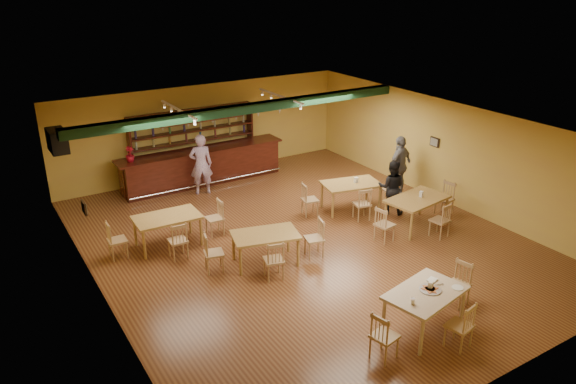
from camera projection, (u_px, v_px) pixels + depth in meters
floor at (303, 241)px, 14.01m from camera, size 12.00×12.00×0.00m
ceiling_beam at (248, 108)px, 15.13m from camera, size 10.00×0.30×0.25m
track_rail_left at (178, 110)px, 14.70m from camera, size 0.05×2.50×0.05m
track_rail_right at (280, 96)px, 16.26m from camera, size 0.05×2.50×0.05m
ac_unit at (58, 141)px, 14.09m from camera, size 0.34×0.70×0.48m
picture_left at (84, 208)px, 11.73m from camera, size 0.04×0.34×0.28m
picture_right at (435, 142)px, 16.19m from camera, size 0.04×0.34×0.28m
bar_counter at (203, 166)px, 17.62m from camera, size 5.46×0.85×1.13m
back_bar_hutch at (194, 144)px, 17.90m from camera, size 4.22×0.40×2.28m
poinsettia at (130, 154)px, 16.20m from camera, size 0.33×0.33×0.47m
dining_table_a at (168, 231)px, 13.63m from camera, size 1.63×1.01×0.80m
dining_table_b at (351, 196)px, 15.72m from camera, size 1.78×1.30×0.80m
dining_table_c at (265, 248)px, 12.81m from camera, size 1.70×1.27×0.76m
dining_table_d at (416, 212)px, 14.62m from camera, size 1.80×1.24×0.84m
near_table at (424, 310)px, 10.43m from camera, size 1.72×1.29×0.83m
pizza_tray at (430, 290)px, 10.32m from camera, size 0.43×0.43×0.01m
parmesan_shaker at (413, 301)px, 9.88m from camera, size 0.09×0.09×0.11m
napkin_stack at (432, 280)px, 10.63m from camera, size 0.24×0.20×0.03m
pizza_server at (434, 285)px, 10.44m from camera, size 0.33×0.16×0.00m
side_plate at (458, 288)px, 10.39m from camera, size 0.26×0.26×0.01m
patron_bar at (201, 164)px, 16.64m from camera, size 0.79×0.63×1.88m
patron_right_a at (391, 187)px, 15.34m from camera, size 0.95×0.94×1.55m
patron_right_b at (400, 166)px, 16.59m from camera, size 1.16×0.72×1.85m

